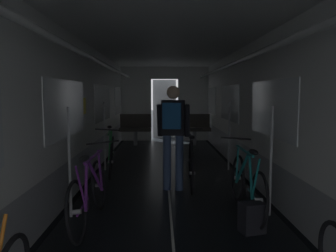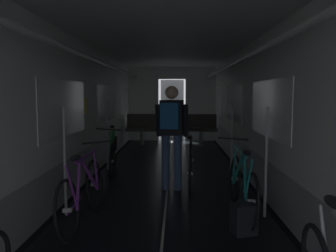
% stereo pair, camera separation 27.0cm
% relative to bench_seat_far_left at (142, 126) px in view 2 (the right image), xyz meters
% --- Properties ---
extents(train_car_shell, '(3.14, 12.34, 2.57)m').
position_rel_bench_seat_far_left_xyz_m(train_car_shell, '(0.90, -4.47, 1.13)').
color(train_car_shell, black).
rests_on(train_car_shell, ground).
extents(bench_seat_far_left, '(0.98, 0.51, 0.95)m').
position_rel_bench_seat_far_left_xyz_m(bench_seat_far_left, '(0.00, 0.00, 0.00)').
color(bench_seat_far_left, gray).
rests_on(bench_seat_far_left, ground).
extents(bench_seat_far_right, '(0.98, 0.51, 0.95)m').
position_rel_bench_seat_far_left_xyz_m(bench_seat_far_right, '(1.80, 0.00, 0.00)').
color(bench_seat_far_right, gray).
rests_on(bench_seat_far_right, ground).
extents(bicycle_teal, '(0.44, 1.69, 0.95)m').
position_rel_bench_seat_far_left_xyz_m(bicycle_teal, '(1.90, -5.88, -0.18)').
color(bicycle_teal, black).
rests_on(bicycle_teal, ground).
extents(bicycle_green, '(0.44, 1.69, 0.95)m').
position_rel_bench_seat_far_left_xyz_m(bicycle_green, '(-0.20, -3.65, -0.18)').
color(bicycle_green, black).
rests_on(bicycle_green, ground).
extents(bicycle_purple, '(0.44, 1.69, 0.95)m').
position_rel_bench_seat_far_left_xyz_m(bicycle_purple, '(-0.07, -6.22, -0.19)').
color(bicycle_purple, black).
rests_on(bicycle_purple, ground).
extents(person_cyclist_aisle, '(0.55, 0.42, 1.69)m').
position_rel_bench_seat_far_left_xyz_m(person_cyclist_aisle, '(0.97, -4.83, 0.45)').
color(person_cyclist_aisle, '#384C75').
rests_on(person_cyclist_aisle, ground).
extents(bicycle_black_in_aisle, '(0.44, 1.69, 0.93)m').
position_rel_bench_seat_far_left_xyz_m(bicycle_black_in_aisle, '(1.29, -4.56, -0.18)').
color(bicycle_black_in_aisle, black).
rests_on(bicycle_black_in_aisle, ground).
extents(backpack_on_floor, '(0.30, 0.26, 0.34)m').
position_rel_bench_seat_far_left_xyz_m(backpack_on_floor, '(1.80, -6.49, -0.40)').
color(backpack_on_floor, black).
rests_on(backpack_on_floor, ground).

